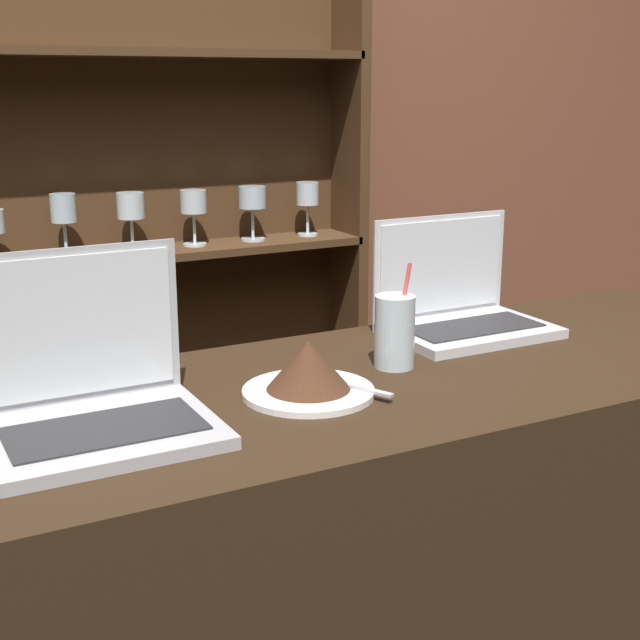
% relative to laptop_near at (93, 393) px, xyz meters
% --- Properties ---
extents(back_wall, '(7.00, 0.06, 2.70)m').
position_rel_laptop_near_xyz_m(back_wall, '(0.26, 1.11, 0.28)').
color(back_wall, brown).
rests_on(back_wall, ground_plane).
extents(back_shelf, '(1.42, 0.18, 1.93)m').
position_rel_laptop_near_xyz_m(back_shelf, '(0.26, 1.03, -0.07)').
color(back_shelf, '#472D19').
rests_on(back_shelf, ground_plane).
extents(laptop_near, '(0.30, 0.24, 0.24)m').
position_rel_laptop_near_xyz_m(laptop_near, '(0.00, 0.00, 0.00)').
color(laptop_near, '#ADADB2').
rests_on(laptop_near, bar_counter).
extents(laptop_far, '(0.30, 0.21, 0.21)m').
position_rel_laptop_near_xyz_m(laptop_far, '(0.74, 0.17, -0.00)').
color(laptop_far, silver).
rests_on(laptop_far, bar_counter).
extents(cake_plate, '(0.20, 0.20, 0.09)m').
position_rel_laptop_near_xyz_m(cake_plate, '(0.32, -0.02, -0.01)').
color(cake_plate, white).
rests_on(cake_plate, bar_counter).
extents(water_glass, '(0.07, 0.07, 0.17)m').
position_rel_laptop_near_xyz_m(water_glass, '(0.51, 0.04, 0.01)').
color(water_glass, silver).
rests_on(water_glass, bar_counter).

